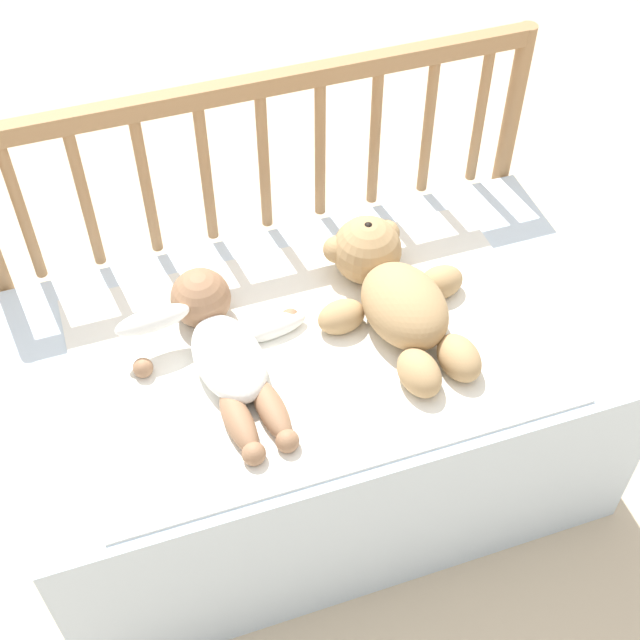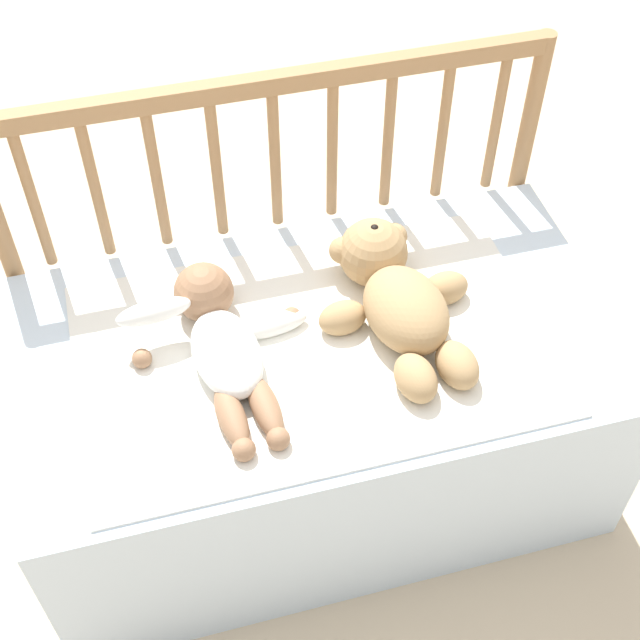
{
  "view_description": "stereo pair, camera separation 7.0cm",
  "coord_description": "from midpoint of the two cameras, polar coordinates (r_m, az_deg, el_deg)",
  "views": [
    {
      "loc": [
        -0.34,
        -1.01,
        1.7
      ],
      "look_at": [
        0.0,
        -0.01,
        0.5
      ],
      "focal_mm": 50.0,
      "sensor_mm": 36.0,
      "label": 1
    },
    {
      "loc": [
        -0.27,
        -1.03,
        1.7
      ],
      "look_at": [
        0.0,
        -0.01,
        0.5
      ],
      "focal_mm": 50.0,
      "sensor_mm": 36.0,
      "label": 2
    }
  ],
  "objects": [
    {
      "name": "crib_rail",
      "position": [
        1.8,
        -1.71,
        9.08
      ],
      "size": [
        1.12,
        0.04,
        0.8
      ],
      "color": "#997047",
      "rests_on": "ground_plane"
    },
    {
      "name": "crib_mattress",
      "position": [
        1.83,
        1.05,
        -5.74
      ],
      "size": [
        1.12,
        0.63,
        0.44
      ],
      "color": "silver",
      "rests_on": "ground_plane"
    },
    {
      "name": "teddy_bear",
      "position": [
        1.66,
        6.11,
        1.6
      ],
      "size": [
        0.31,
        0.41,
        0.14
      ],
      "color": "tan",
      "rests_on": "crib_mattress"
    },
    {
      "name": "ground_plane",
      "position": [
        2.01,
        0.97,
        -9.44
      ],
      "size": [
        12.0,
        12.0,
        0.0
      ],
      "primitive_type": "plane",
      "color": "#C6B293"
    },
    {
      "name": "baby",
      "position": [
        1.6,
        -5.07,
        -1.31
      ],
      "size": [
        0.35,
        0.41,
        0.11
      ],
      "color": "white",
      "rests_on": "crib_mattress"
    },
    {
      "name": "blanket",
      "position": [
        1.63,
        0.76,
        -1.88
      ],
      "size": [
        0.86,
        0.54,
        0.01
      ],
      "color": "white",
      "rests_on": "crib_mattress"
    }
  ]
}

